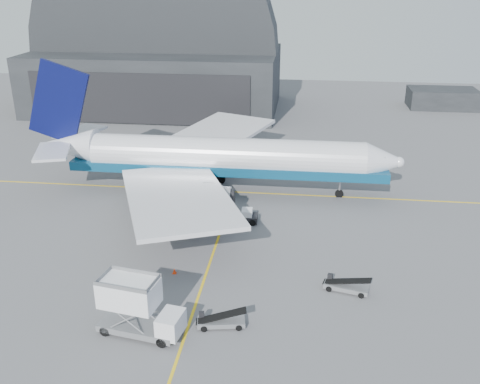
# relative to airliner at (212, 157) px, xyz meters

# --- Properties ---
(ground) EXTENTS (200.00, 200.00, 0.00)m
(ground) POSITION_rel_airliner_xyz_m (2.86, -19.93, -4.80)
(ground) COLOR #565659
(ground) RESTS_ON ground
(taxi_lines) EXTENTS (80.00, 42.12, 0.02)m
(taxi_lines) POSITION_rel_airliner_xyz_m (2.86, -7.26, -4.79)
(taxi_lines) COLOR yellow
(taxi_lines) RESTS_ON ground
(hangar) EXTENTS (50.00, 28.30, 28.00)m
(hangar) POSITION_rel_airliner_xyz_m (-19.14, 45.02, 4.75)
(hangar) COLOR black
(hangar) RESTS_ON ground
(distant_bldg_a) EXTENTS (14.00, 8.00, 4.00)m
(distant_bldg_a) POSITION_rel_airliner_xyz_m (40.86, 52.07, -4.80)
(distant_bldg_a) COLOR black
(distant_bldg_a) RESTS_ON ground
(airliner) EXTENTS (48.84, 47.36, 17.14)m
(airliner) POSITION_rel_airliner_xyz_m (0.00, 0.00, 0.00)
(airliner) COLOR white
(airliner) RESTS_ON ground
(catering_truck) EXTENTS (7.26, 3.70, 4.76)m
(catering_truck) POSITION_rel_airliner_xyz_m (-0.94, -30.39, -2.39)
(catering_truck) COLOR slate
(catering_truck) RESTS_ON ground
(pushback_tug) EXTENTS (3.55, 2.14, 1.62)m
(pushback_tug) POSITION_rel_airliner_xyz_m (5.14, -8.83, -4.19)
(pushback_tug) COLOR black
(pushback_tug) RESTS_ON ground
(belt_loader_a) EXTENTS (4.26, 2.02, 1.59)m
(belt_loader_a) POSITION_rel_airliner_xyz_m (5.52, -28.79, -4.31)
(belt_loader_a) COLOR slate
(belt_loader_a) RESTS_ON ground
(belt_loader_b) EXTENTS (4.39, 2.33, 1.64)m
(belt_loader_b) POSITION_rel_airliner_xyz_m (16.13, -22.20, -4.29)
(belt_loader_b) COLOR slate
(belt_loader_b) RESTS_ON ground
(traffic_cone) EXTENTS (0.37, 0.37, 0.54)m
(traffic_cone) POSITION_rel_airliner_xyz_m (-0.20, -21.09, -4.54)
(traffic_cone) COLOR red
(traffic_cone) RESTS_ON ground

